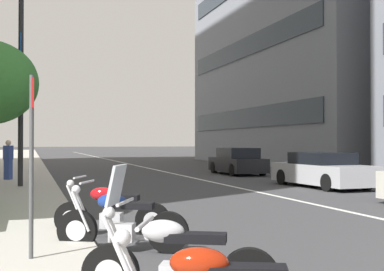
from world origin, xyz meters
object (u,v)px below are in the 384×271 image
Objects in this scene: motorcycle_nearest_camera at (121,225)px; parking_sign_by_curb at (32,148)px; street_lamp_with_banners at (29,39)px; motorcycle_by_sign_pole at (175,263)px; car_far_down_avenue at (237,162)px; pedestrian_on_plaza at (8,160)px; car_approaching_light at (322,171)px; motorcycle_under_tarp at (110,214)px.

motorcycle_nearest_camera is 0.79× the size of parking_sign_by_curb.
motorcycle_nearest_camera is at bearing -172.67° from street_lamp_with_banners.
car_far_down_avenue is at bearing -88.85° from motorcycle_by_sign_pole.
motorcycle_by_sign_pole is 1.00× the size of motorcycle_nearest_camera.
pedestrian_on_plaza is at bearing -55.41° from motorcycle_nearest_camera.
pedestrian_on_plaza reaches higher than motorcycle_by_sign_pole.
car_approaching_light is (8.90, -9.25, 0.21)m from motorcycle_nearest_camera.
motorcycle_under_tarp is at bearing -65.51° from motorcycle_nearest_camera.
motorcycle_under_tarp is 0.42× the size of car_approaching_light.
motorcycle_by_sign_pole is at bearing -144.23° from parking_sign_by_curb.
street_lamp_with_banners is at bearing 0.45° from parking_sign_by_curb.
street_lamp_with_banners is at bearing -56.73° from motorcycle_nearest_camera.
motorcycle_by_sign_pole is 0.41× the size of car_approaching_light.
street_lamp_with_banners reaches higher than parking_sign_by_curb.
car_approaching_light is 11.91m from street_lamp_with_banners.
motorcycle_by_sign_pole is 0.98× the size of motorcycle_under_tarp.
motorcycle_by_sign_pole is at bearing 155.88° from car_far_down_avenue.
motorcycle_by_sign_pole is at bearing 124.55° from pedestrian_on_plaza.
street_lamp_with_banners reaches higher than pedestrian_on_plaza.
car_far_down_avenue reaches higher than motorcycle_nearest_camera.
car_far_down_avenue is (19.77, -9.11, 0.23)m from motorcycle_by_sign_pole.
parking_sign_by_curb is 12.42m from street_lamp_with_banners.
motorcycle_by_sign_pole is 14.77m from street_lamp_with_banners.
motorcycle_nearest_camera is 0.41× the size of car_approaching_light.
car_far_down_avenue is at bearing -2.15° from car_approaching_light.
street_lamp_with_banners is at bearing 129.63° from pedestrian_on_plaza.
pedestrian_on_plaza is at bearing 12.71° from street_lamp_with_banners.
motorcycle_nearest_camera is at bearing -62.02° from motorcycle_by_sign_pole.
parking_sign_by_curb is (-0.75, 1.33, 1.22)m from motorcycle_nearest_camera.
motorcycle_by_sign_pole is 14.81m from car_approaching_light.
parking_sign_by_curb is at bearing -28.33° from motorcycle_by_sign_pole.
pedestrian_on_plaza is (5.74, 11.48, 0.36)m from car_approaching_light.
parking_sign_by_curb reaches higher than motorcycle_nearest_camera.
motorcycle_under_tarp is 18.23m from car_far_down_avenue.
parking_sign_by_curb reaches higher than pedestrian_on_plaza.
motorcycle_under_tarp is 2.74m from parking_sign_by_curb.
street_lamp_with_banners reaches higher than motorcycle_by_sign_pole.
parking_sign_by_curb is 15.42m from pedestrian_on_plaza.
car_approaching_light is 12.84m from pedestrian_on_plaza.
motorcycle_by_sign_pole is 2.74m from motorcycle_nearest_camera.
motorcycle_by_sign_pole is 0.79× the size of parking_sign_by_curb.
motorcycle_by_sign_pole reaches higher than car_far_down_avenue.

